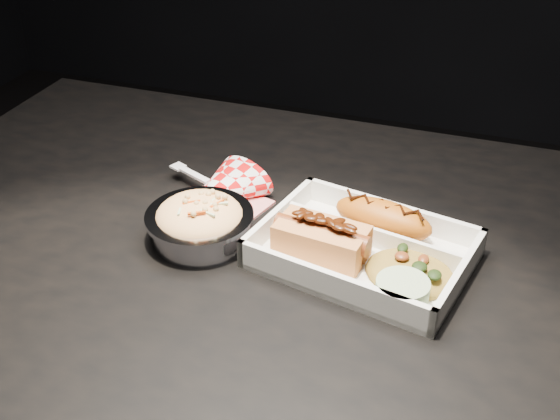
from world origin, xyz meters
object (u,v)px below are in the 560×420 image
at_px(dining_table, 288,307).
at_px(fried_pastry, 383,218).
at_px(foil_coleslaw_cup, 200,221).
at_px(food_tray, 363,253).
at_px(hotdog, 321,237).
at_px(napkin_fork, 220,191).

bearing_deg(dining_table, fried_pastry, 34.16).
bearing_deg(foil_coleslaw_cup, food_tray, 7.38).
distance_m(hotdog, foil_coleslaw_cup, 0.16).
height_order(dining_table, napkin_fork, napkin_fork).
distance_m(food_tray, napkin_fork, 0.23).
bearing_deg(hotdog, fried_pastry, 56.87).
bearing_deg(food_tray, hotdog, -149.23).
bearing_deg(hotdog, food_tray, 26.39).
relative_size(foil_coleslaw_cup, napkin_fork, 0.81).
bearing_deg(foil_coleslaw_cup, napkin_fork, 98.11).
relative_size(hotdog, foil_coleslaw_cup, 0.89).
bearing_deg(fried_pastry, napkin_fork, 176.47).
distance_m(dining_table, fried_pastry, 0.17).
distance_m(dining_table, food_tray, 0.14).
bearing_deg(napkin_fork, dining_table, -9.27).
bearing_deg(dining_table, food_tray, 9.79).
height_order(food_tray, foil_coleslaw_cup, foil_coleslaw_cup).
distance_m(fried_pastry, hotdog, 0.09).
height_order(foil_coleslaw_cup, napkin_fork, napkin_fork).
relative_size(fried_pastry, napkin_fork, 0.78).
relative_size(food_tray, hotdog, 2.30).
distance_m(food_tray, fried_pastry, 0.06).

